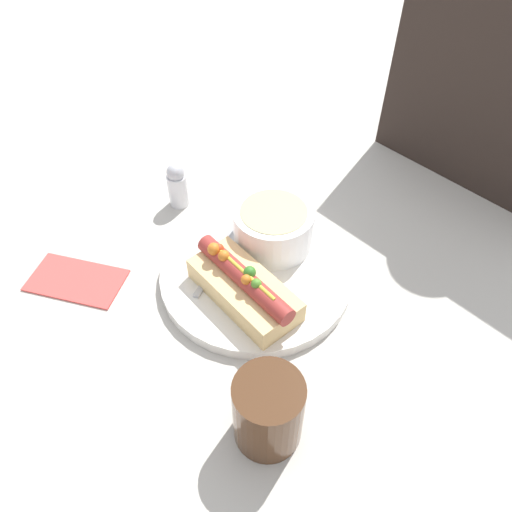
# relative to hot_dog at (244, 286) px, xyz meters

# --- Properties ---
(ground_plane) EXTENTS (4.00, 4.00, 0.00)m
(ground_plane) POSITION_rel_hot_dog_xyz_m (-0.02, 0.04, -0.04)
(ground_plane) COLOR #BCB7AD
(dinner_plate) EXTENTS (0.26, 0.26, 0.02)m
(dinner_plate) POSITION_rel_hot_dog_xyz_m (-0.02, 0.04, -0.03)
(dinner_plate) COLOR white
(dinner_plate) RESTS_ON ground_plane
(hot_dog) EXTENTS (0.16, 0.08, 0.06)m
(hot_dog) POSITION_rel_hot_dog_xyz_m (0.00, 0.00, 0.00)
(hot_dog) COLOR #E5C17F
(hot_dog) RESTS_ON dinner_plate
(soup_bowl) EXTENTS (0.11, 0.11, 0.06)m
(soup_bowl) POSITION_rel_hot_dog_xyz_m (-0.05, 0.10, 0.01)
(soup_bowl) COLOR white
(soup_bowl) RESTS_ON dinner_plate
(spoon) EXTENTS (0.07, 0.14, 0.01)m
(spoon) POSITION_rel_hot_dog_xyz_m (-0.08, 0.05, -0.02)
(spoon) COLOR #B7B7BC
(spoon) RESTS_ON dinner_plate
(drinking_glass) EXTENTS (0.07, 0.07, 0.09)m
(drinking_glass) POSITION_rel_hot_dog_xyz_m (0.15, -0.10, 0.01)
(drinking_glass) COLOR #4C2D19
(drinking_glass) RESTS_ON ground_plane
(napkin) EXTENTS (0.15, 0.13, 0.01)m
(napkin) POSITION_rel_hot_dog_xyz_m (-0.19, -0.14, -0.04)
(napkin) COLOR #E04C47
(napkin) RESTS_ON ground_plane
(salt_shaker) EXTENTS (0.03, 0.03, 0.08)m
(salt_shaker) POSITION_rel_hot_dog_xyz_m (-0.22, 0.06, -0.00)
(salt_shaker) COLOR silver
(salt_shaker) RESTS_ON ground_plane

